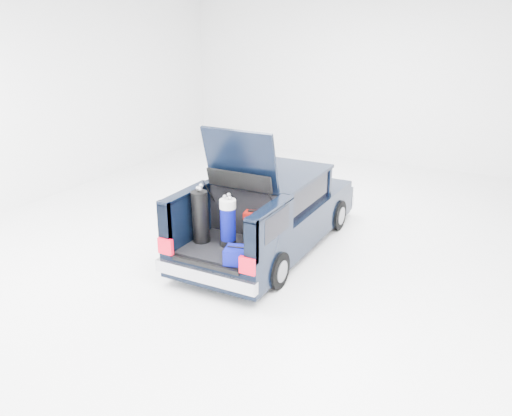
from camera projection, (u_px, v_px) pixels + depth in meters
The scene contains 6 objects.
ground at pixel (268, 247), 10.25m from camera, with size 14.00×14.00×0.00m, color white.
car at pixel (271, 212), 10.10m from camera, with size 1.87×4.65×2.47m.
red_suitcase at pixel (254, 227), 8.93m from camera, with size 0.37×0.28×0.55m.
black_golf_bag at pixel (200, 217), 8.86m from camera, with size 0.33×0.35×0.98m.
blue_golf_bag at pixel (228, 222), 8.74m from camera, with size 0.30×0.30×0.89m.
blue_duffel at pixel (242, 256), 8.20m from camera, with size 0.58×0.46×0.27m.
Camera 1 is at (4.18, -8.38, 4.23)m, focal length 38.00 mm.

